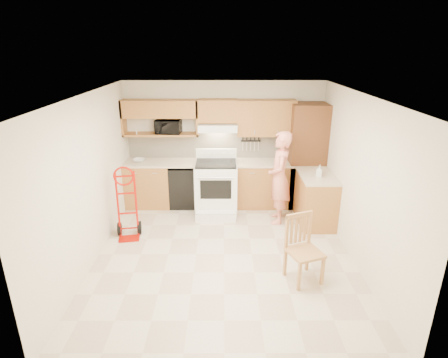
{
  "coord_description": "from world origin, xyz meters",
  "views": [
    {
      "loc": [
        -0.01,
        -5.07,
        3.15
      ],
      "look_at": [
        0.0,
        0.5,
        1.1
      ],
      "focal_mm": 29.31,
      "sensor_mm": 36.0,
      "label": 1
    }
  ],
  "objects_px": {
    "microwave": "(168,127)",
    "range": "(216,184)",
    "dining_chair": "(305,250)",
    "person": "(279,178)",
    "hand_truck": "(127,206)"
  },
  "relations": [
    {
      "from": "microwave",
      "to": "range",
      "type": "relative_size",
      "value": 0.41
    },
    {
      "from": "microwave",
      "to": "dining_chair",
      "type": "distance_m",
      "value": 3.72
    },
    {
      "from": "person",
      "to": "dining_chair",
      "type": "relative_size",
      "value": 1.79
    },
    {
      "from": "microwave",
      "to": "person",
      "type": "bearing_deg",
      "value": -17.67
    },
    {
      "from": "range",
      "to": "hand_truck",
      "type": "bearing_deg",
      "value": -145.66
    },
    {
      "from": "person",
      "to": "hand_truck",
      "type": "xyz_separation_m",
      "value": [
        -2.66,
        -0.62,
        -0.28
      ]
    },
    {
      "from": "range",
      "to": "dining_chair",
      "type": "xyz_separation_m",
      "value": [
        1.27,
        -2.27,
        -0.12
      ]
    },
    {
      "from": "person",
      "to": "dining_chair",
      "type": "distance_m",
      "value": 1.91
    },
    {
      "from": "hand_truck",
      "to": "dining_chair",
      "type": "xyz_separation_m",
      "value": [
        2.77,
        -1.25,
        -0.1
      ]
    },
    {
      "from": "person",
      "to": "hand_truck",
      "type": "relative_size",
      "value": 1.49
    },
    {
      "from": "range",
      "to": "hand_truck",
      "type": "height_order",
      "value": "range"
    },
    {
      "from": "hand_truck",
      "to": "range",
      "type": "bearing_deg",
      "value": 25.45
    },
    {
      "from": "microwave",
      "to": "person",
      "type": "height_order",
      "value": "microwave"
    },
    {
      "from": "range",
      "to": "dining_chair",
      "type": "distance_m",
      "value": 2.6
    },
    {
      "from": "dining_chair",
      "to": "hand_truck",
      "type": "bearing_deg",
      "value": 134.76
    }
  ]
}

